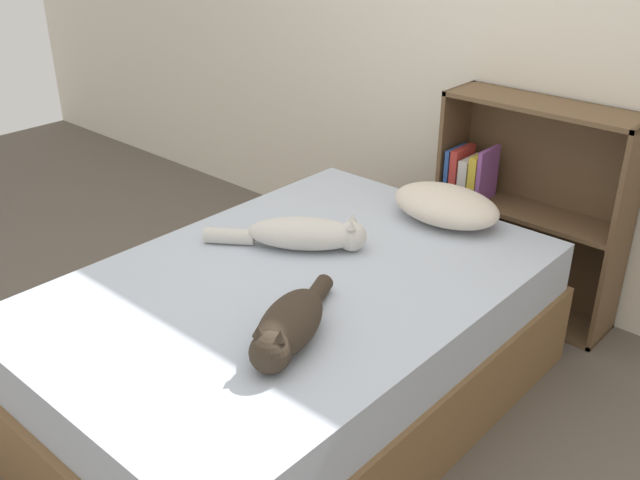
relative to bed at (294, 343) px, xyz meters
The scene contains 7 objects.
ground_plane 0.27m from the bed, ahead, with size 8.00×8.00×0.00m, color brown.
wall_back 1.68m from the bed, 90.00° to the left, with size 8.00×0.06×2.50m.
bed is the anchor object (origin of this frame).
pillow 0.85m from the bed, 80.31° to the left, with size 0.46×0.31×0.14m.
cat_light 0.41m from the bed, 122.32° to the left, with size 0.56×0.44×0.14m.
cat_dark 0.52m from the bed, 48.08° to the right, with size 0.30×0.52×0.15m.
bookshelf 1.29m from the bed, 77.79° to the left, with size 0.83×0.26×0.98m.
Camera 1 is at (1.53, -1.56, 1.79)m, focal length 40.00 mm.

